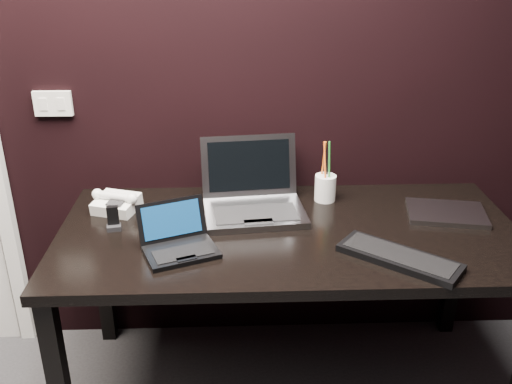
{
  "coord_description": "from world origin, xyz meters",
  "views": [
    {
      "loc": [
        0.11,
        -0.46,
        1.73
      ],
      "look_at": [
        0.17,
        1.35,
        0.92
      ],
      "focal_mm": 40.0,
      "sensor_mm": 36.0,
      "label": 1
    }
  ],
  "objects_px": {
    "netbook": "(178,242)",
    "silver_laptop": "(253,200)",
    "ext_keyboard": "(399,257)",
    "mobile_phone": "(113,221)",
    "desk_phone": "(116,203)",
    "pen_cup": "(325,187)",
    "desk": "(289,248)",
    "closed_laptop": "(446,213)"
  },
  "relations": [
    {
      "from": "netbook",
      "to": "silver_laptop",
      "type": "height_order",
      "value": "silver_laptop"
    },
    {
      "from": "ext_keyboard",
      "to": "mobile_phone",
      "type": "relative_size",
      "value": 4.54
    },
    {
      "from": "ext_keyboard",
      "to": "mobile_phone",
      "type": "height_order",
      "value": "mobile_phone"
    },
    {
      "from": "desk_phone",
      "to": "pen_cup",
      "type": "distance_m",
      "value": 0.84
    },
    {
      "from": "desk",
      "to": "pen_cup",
      "type": "relative_size",
      "value": 6.72
    },
    {
      "from": "closed_laptop",
      "to": "pen_cup",
      "type": "relative_size",
      "value": 1.29
    },
    {
      "from": "desk",
      "to": "silver_laptop",
      "type": "distance_m",
      "value": 0.24
    },
    {
      "from": "ext_keyboard",
      "to": "pen_cup",
      "type": "height_order",
      "value": "pen_cup"
    },
    {
      "from": "pen_cup",
      "to": "ext_keyboard",
      "type": "bearing_deg",
      "value": -69.97
    },
    {
      "from": "silver_laptop",
      "to": "pen_cup",
      "type": "height_order",
      "value": "silver_laptop"
    },
    {
      "from": "silver_laptop",
      "to": "mobile_phone",
      "type": "xyz_separation_m",
      "value": [
        -0.52,
        -0.13,
        -0.02
      ]
    },
    {
      "from": "mobile_phone",
      "to": "pen_cup",
      "type": "distance_m",
      "value": 0.85
    },
    {
      "from": "mobile_phone",
      "to": "silver_laptop",
      "type": "bearing_deg",
      "value": 13.94
    },
    {
      "from": "mobile_phone",
      "to": "netbook",
      "type": "bearing_deg",
      "value": -33.66
    },
    {
      "from": "desk_phone",
      "to": "silver_laptop",
      "type": "bearing_deg",
      "value": -2.33
    },
    {
      "from": "desk",
      "to": "pen_cup",
      "type": "distance_m",
      "value": 0.33
    },
    {
      "from": "netbook",
      "to": "pen_cup",
      "type": "xyz_separation_m",
      "value": [
        0.56,
        0.39,
        0.03
      ]
    },
    {
      "from": "desk",
      "to": "mobile_phone",
      "type": "relative_size",
      "value": 19.12
    },
    {
      "from": "ext_keyboard",
      "to": "desk_phone",
      "type": "xyz_separation_m",
      "value": [
        -1.01,
        0.42,
        0.02
      ]
    },
    {
      "from": "desk",
      "to": "silver_laptop",
      "type": "height_order",
      "value": "silver_laptop"
    },
    {
      "from": "silver_laptop",
      "to": "desk_phone",
      "type": "xyz_separation_m",
      "value": [
        -0.54,
        0.02,
        -0.02
      ]
    },
    {
      "from": "netbook",
      "to": "pen_cup",
      "type": "height_order",
      "value": "pen_cup"
    },
    {
      "from": "desk",
      "to": "ext_keyboard",
      "type": "height_order",
      "value": "ext_keyboard"
    },
    {
      "from": "desk_phone",
      "to": "mobile_phone",
      "type": "relative_size",
      "value": 2.24
    },
    {
      "from": "pen_cup",
      "to": "mobile_phone",
      "type": "bearing_deg",
      "value": -164.74
    },
    {
      "from": "closed_laptop",
      "to": "desk_phone",
      "type": "distance_m",
      "value": 1.29
    },
    {
      "from": "desk",
      "to": "ext_keyboard",
      "type": "relative_size",
      "value": 4.21
    },
    {
      "from": "desk_phone",
      "to": "desk",
      "type": "bearing_deg",
      "value": -15.18
    },
    {
      "from": "desk_phone",
      "to": "pen_cup",
      "type": "relative_size",
      "value": 0.79
    },
    {
      "from": "ext_keyboard",
      "to": "netbook",
      "type": "bearing_deg",
      "value": 172.6
    },
    {
      "from": "desk",
      "to": "silver_laptop",
      "type": "xyz_separation_m",
      "value": [
        -0.13,
        0.16,
        0.13
      ]
    },
    {
      "from": "pen_cup",
      "to": "closed_laptop",
      "type": "bearing_deg",
      "value": -19.46
    },
    {
      "from": "netbook",
      "to": "silver_laptop",
      "type": "distance_m",
      "value": 0.4
    },
    {
      "from": "netbook",
      "to": "ext_keyboard",
      "type": "xyz_separation_m",
      "value": [
        0.74,
        -0.1,
        -0.02
      ]
    },
    {
      "from": "desk_phone",
      "to": "mobile_phone",
      "type": "bearing_deg",
      "value": -83.38
    },
    {
      "from": "pen_cup",
      "to": "desk",
      "type": "bearing_deg",
      "value": -123.68
    },
    {
      "from": "netbook",
      "to": "mobile_phone",
      "type": "distance_m",
      "value": 0.3
    },
    {
      "from": "closed_laptop",
      "to": "pen_cup",
      "type": "distance_m",
      "value": 0.48
    },
    {
      "from": "desk",
      "to": "mobile_phone",
      "type": "distance_m",
      "value": 0.66
    },
    {
      "from": "silver_laptop",
      "to": "mobile_phone",
      "type": "height_order",
      "value": "silver_laptop"
    },
    {
      "from": "netbook",
      "to": "ext_keyboard",
      "type": "distance_m",
      "value": 0.75
    },
    {
      "from": "desk",
      "to": "mobile_phone",
      "type": "height_order",
      "value": "mobile_phone"
    }
  ]
}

